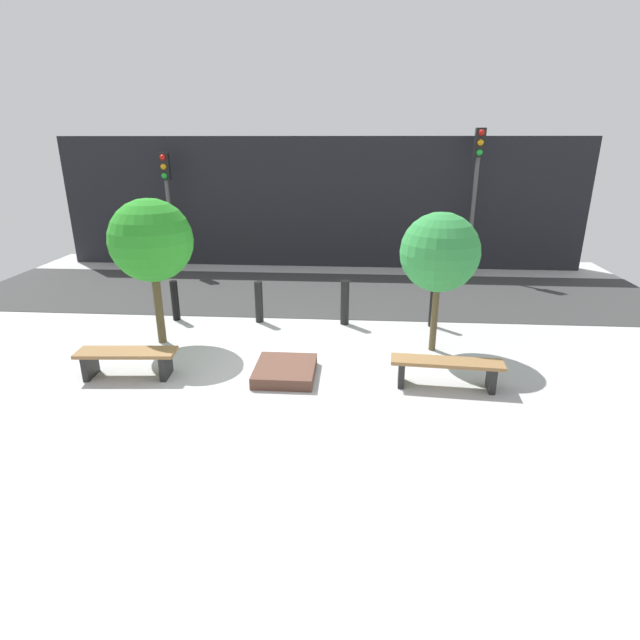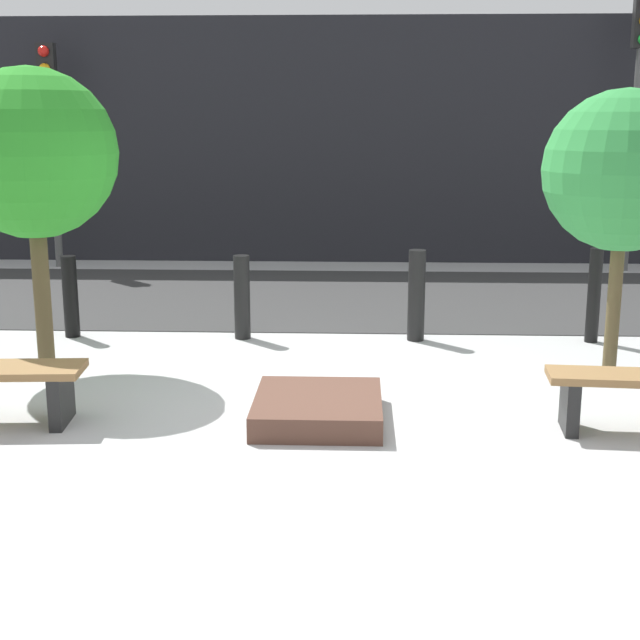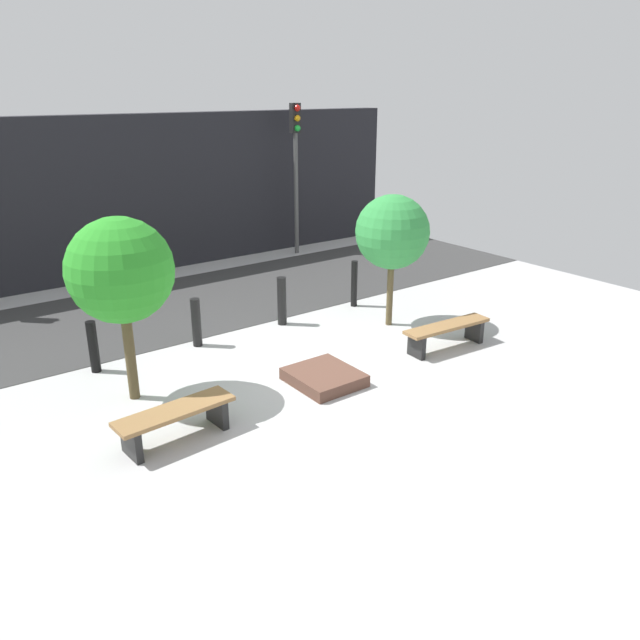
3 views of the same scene
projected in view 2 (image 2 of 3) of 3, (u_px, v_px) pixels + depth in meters
The scene contains 12 objects.
ground_plane at pixel (319, 413), 7.35m from camera, with size 18.00×18.00×0.00m, color #B2B2B2.
road_strip at pixel (334, 297), 12.02m from camera, with size 18.00×4.09×0.01m, color #363636.
building_facade at pixel (340, 142), 14.74m from camera, with size 16.20×0.50×3.95m, color black.
planter_bed at pixel (318, 409), 7.15m from camera, with size 1.02×1.13×0.20m, color brown.
tree_behind_left_bench at pixel (32, 155), 8.15m from camera, with size 1.56×1.56×2.84m.
tree_behind_right_bench at pixel (624, 172), 7.96m from camera, with size 1.45×1.45×2.64m.
bollard_far_left at pixel (70, 297), 9.80m from camera, with size 0.17×0.17×0.90m, color black.
bollard_left at pixel (242, 297), 9.72m from camera, with size 0.18×0.18×0.92m, color black.
bollard_center at pixel (416, 296), 9.63m from camera, with size 0.19×0.19×0.99m, color black.
bollard_right at pixel (594, 296), 9.55m from camera, with size 0.14×0.14×1.02m, color black.
traffic_light_west at pixel (50, 114), 13.93m from camera, with size 0.28×0.27×3.49m.
traffic_light_mid_west at pixel (638, 85), 13.46m from camera, with size 0.28×0.27×4.16m.
Camera 2 is at (0.30, -6.98, 2.40)m, focal length 50.00 mm.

